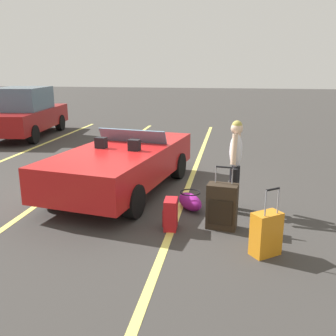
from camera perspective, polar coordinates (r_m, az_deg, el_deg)
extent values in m
plane|color=#383533|center=(8.03, -6.78, -3.43)|extent=(80.00, 80.00, 0.00)
cube|color=#EAE066|center=(7.77, 2.63, -3.97)|extent=(18.00, 0.12, 0.01)
cube|color=#EAE066|center=(8.51, -15.73, -2.83)|extent=(18.00, 0.12, 0.01)
cube|color=red|center=(7.86, -6.92, 0.86)|extent=(4.33, 2.41, 0.64)
cube|color=red|center=(9.16, -2.97, 2.28)|extent=(1.57, 1.87, 0.38)
cube|color=slate|center=(8.21, -5.46, 4.88)|extent=(0.43, 1.56, 0.31)
cube|color=black|center=(7.76, -10.14, 3.80)|extent=(0.19, 0.24, 0.22)
cube|color=black|center=(7.43, -5.14, 3.48)|extent=(0.19, 0.24, 0.22)
cylinder|color=black|center=(9.39, -7.92, 1.17)|extent=(0.63, 0.32, 0.60)
cylinder|color=black|center=(8.79, 1.54, 0.35)|extent=(0.63, 0.32, 0.60)
cylinder|color=black|center=(7.31, -16.96, -3.41)|extent=(0.63, 0.32, 0.60)
cylinder|color=black|center=(6.52, -5.30, -5.05)|extent=(0.63, 0.32, 0.60)
cube|color=#2D2319|center=(6.13, 8.21, -5.77)|extent=(0.34, 0.51, 0.74)
cube|color=black|center=(6.02, 7.95, -6.76)|extent=(0.07, 0.38, 0.41)
cylinder|color=gray|center=(6.03, 9.74, -1.18)|extent=(0.02, 0.02, 0.26)
cylinder|color=gray|center=(6.07, 7.28, -0.97)|extent=(0.02, 0.02, 0.26)
cylinder|color=black|center=(6.01, 8.55, 0.13)|extent=(0.06, 0.27, 0.03)
sphere|color=black|center=(6.34, 9.76, -8.54)|extent=(0.04, 0.04, 0.04)
sphere|color=black|center=(6.39, 6.75, -8.24)|extent=(0.04, 0.04, 0.04)
cube|color=orange|center=(5.43, 14.67, -9.66)|extent=(0.43, 0.46, 0.62)
cylinder|color=gray|center=(5.13, 14.61, -5.23)|extent=(0.03, 0.03, 0.36)
cylinder|color=gray|center=(5.28, 16.39, -4.79)|extent=(0.03, 0.03, 0.36)
cylinder|color=black|center=(5.15, 15.65, -3.13)|extent=(0.16, 0.19, 0.03)
sphere|color=black|center=(5.41, 13.98, -13.12)|extent=(0.04, 0.04, 0.04)
sphere|color=black|center=(5.59, 16.19, -12.35)|extent=(0.04, 0.04, 0.04)
cube|color=red|center=(6.08, 0.42, -7.02)|extent=(0.35, 0.22, 0.50)
cube|color=maroon|center=(6.11, -0.61, -7.30)|extent=(0.27, 0.04, 0.28)
sphere|color=black|center=(6.05, 1.01, -9.49)|extent=(0.04, 0.04, 0.04)
sphere|color=black|center=(6.27, 1.22, -8.59)|extent=(0.04, 0.04, 0.04)
ellipsoid|color=#991E8C|center=(6.92, 3.36, -5.13)|extent=(0.69, 0.63, 0.30)
torus|color=black|center=(6.86, 3.38, -3.72)|extent=(0.52, 0.52, 0.02)
cylinder|color=black|center=(6.78, 9.86, -3.42)|extent=(0.17, 0.17, 0.82)
cylinder|color=black|center=(6.97, 10.14, -2.93)|extent=(0.17, 0.17, 0.82)
ellipsoid|color=silver|center=(6.69, 10.28, 2.61)|extent=(0.35, 0.27, 0.60)
sphere|color=beige|center=(6.62, 10.44, 5.95)|extent=(0.21, 0.21, 0.21)
sphere|color=tan|center=(6.61, 10.46, 6.35)|extent=(0.18, 0.18, 0.18)
cylinder|color=beige|center=(6.48, 10.01, 2.81)|extent=(0.20, 0.12, 0.53)
cylinder|color=beige|center=(6.88, 10.58, 3.50)|extent=(0.20, 0.12, 0.53)
cube|color=maroon|center=(15.11, -20.84, 7.04)|extent=(4.68, 2.31, 0.70)
cube|color=slate|center=(14.95, -21.27, 9.82)|extent=(2.28, 1.85, 0.80)
cylinder|color=black|center=(16.75, -21.46, 6.47)|extent=(0.66, 0.29, 0.64)
cylinder|color=black|center=(16.15, -16.06, 6.64)|extent=(0.66, 0.29, 0.64)
cylinder|color=black|center=(13.57, -19.81, 4.81)|extent=(0.66, 0.29, 0.64)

